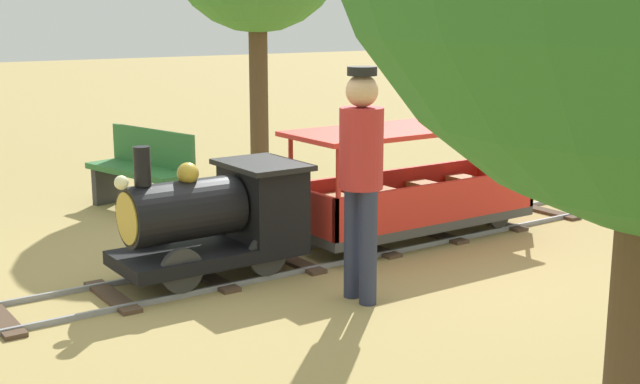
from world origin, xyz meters
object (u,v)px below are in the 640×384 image
locomotive (220,215)px  conductor_person (361,166)px  park_bench (143,170)px  passenger_car (415,193)px

locomotive → conductor_person: conductor_person is taller
conductor_person → park_bench: size_ratio=1.19×
locomotive → park_bench: size_ratio=1.06×
passenger_car → conductor_person: (-1.01, 1.38, 0.53)m
locomotive → park_bench: (2.38, -0.39, -0.07)m
locomotive → conductor_person: bearing=-151.6°
passenger_car → locomotive: bearing=90.0°
conductor_person → park_bench: conductor_person is taller
passenger_car → conductor_person: bearing=126.4°
passenger_car → park_bench: 2.83m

